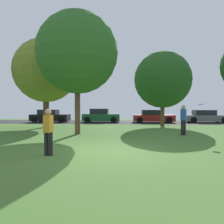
{
  "coord_description": "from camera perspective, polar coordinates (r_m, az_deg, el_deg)",
  "views": [
    {
      "loc": [
        0.81,
        -7.69,
        1.62
      ],
      "look_at": [
        0.0,
        4.0,
        1.39
      ],
      "focal_mm": 33.76,
      "sensor_mm": 36.0,
      "label": 1
    }
  ],
  "objects": [
    {
      "name": "ground_plane",
      "position": [
        7.9,
        -2.04,
        -10.69
      ],
      "size": [
        44.0,
        44.0,
        0.0
      ],
      "primitive_type": "plane",
      "color": "#47702D"
    },
    {
      "name": "road_strip",
      "position": [
        23.76,
        2.0,
        -2.76
      ],
      "size": [
        44.0,
        6.4,
        0.01
      ],
      "primitive_type": "cube",
      "color": "#28282B",
      "rests_on": "ground_plane"
    },
    {
      "name": "maple_tree_far",
      "position": [
        18.67,
        -17.47,
        10.63
      ],
      "size": [
        5.27,
        5.27,
        7.36
      ],
      "color": "brown",
      "rests_on": "ground_plane"
    },
    {
      "name": "maple_tree_near",
      "position": [
        19.53,
        13.54,
        8.48
      ],
      "size": [
        5.04,
        5.04,
        6.65
      ],
      "color": "brown",
      "rests_on": "ground_plane"
    },
    {
      "name": "oak_tree_left",
      "position": [
        13.54,
        -9.38,
        15.43
      ],
      "size": [
        4.98,
        4.98,
        7.47
      ],
      "color": "brown",
      "rests_on": "ground_plane"
    },
    {
      "name": "person_thrower",
      "position": [
        13.12,
        18.76,
        -1.62
      ],
      "size": [
        0.3,
        0.35,
        1.79
      ],
      "rotation": [
        0.0,
        0.0,
        -1.39
      ],
      "color": "black",
      "rests_on": "ground_plane"
    },
    {
      "name": "person_walking",
      "position": [
        7.47,
        -16.86,
        -4.65
      ],
      "size": [
        0.3,
        0.34,
        1.59
      ],
      "rotation": [
        0.0,
        0.0,
        1.46
      ],
      "color": "black",
      "rests_on": "ground_plane"
    },
    {
      "name": "frisbee_disc",
      "position": [
        11.39,
        22.94,
        1.9
      ],
      "size": [
        0.37,
        0.37,
        0.08
      ],
      "color": "#2DB2E0"
    },
    {
      "name": "parked_car_black",
      "position": [
        24.91,
        -16.47,
        -1.15
      ],
      "size": [
        4.27,
        1.93,
        1.42
      ],
      "color": "black",
      "rests_on": "ground_plane"
    },
    {
      "name": "parked_car_green",
      "position": [
        23.76,
        -3.02,
        -1.11
      ],
      "size": [
        4.11,
        2.08,
        1.52
      ],
      "color": "#195633",
      "rests_on": "ground_plane"
    },
    {
      "name": "parked_car_red",
      "position": [
        23.72,
        11.01,
        -1.25
      ],
      "size": [
        4.45,
        2.09,
        1.4
      ],
      "color": "#B21E1E",
      "rests_on": "ground_plane"
    },
    {
      "name": "parked_car_grey",
      "position": [
        25.45,
        23.99,
        -1.19
      ],
      "size": [
        4.58,
        1.98,
        1.37
      ],
      "color": "slate",
      "rests_on": "ground_plane"
    }
  ]
}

